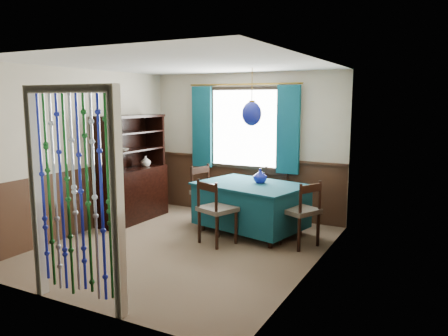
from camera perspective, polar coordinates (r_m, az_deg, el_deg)
The scene contains 22 objects.
floor at distance 6.23m, azimuth -5.17°, elevation -10.24°, with size 4.00×4.00×0.00m, color brown.
ceiling at distance 5.90m, azimuth -5.52°, elevation 13.35°, with size 4.00×4.00×0.00m, color silver.
wall_back at distance 7.68m, azimuth 2.82°, elevation 3.00°, with size 3.60×3.60×0.00m, color beige.
wall_front at distance 4.42m, azimuth -19.61°, elevation -1.89°, with size 3.60×3.60×0.00m, color beige.
wall_left at distance 7.08m, azimuth -17.67°, elevation 2.09°, with size 4.00×4.00×0.00m, color beige.
wall_right at distance 5.19m, azimuth 11.58°, elevation -0.01°, with size 4.00×4.00×0.00m, color beige.
wainscot_back at distance 7.78m, azimuth 2.73°, elevation -2.51°, with size 3.60×3.60×0.00m, color #3C2416.
wainscot_front at distance 4.62m, azimuth -18.98°, elevation -11.03°, with size 3.60×3.60×0.00m, color #3C2416.
wainscot_left at distance 7.19m, azimuth -17.31°, elevation -3.86°, with size 4.00×4.00×0.00m, color #3C2416.
wainscot_right at distance 5.36m, azimuth 11.17°, elevation -7.95°, with size 4.00×4.00×0.00m, color #3C2416.
window at distance 7.61m, azimuth 2.68°, elevation 5.22°, with size 1.32×0.12×1.42m, color black.
doorway at distance 4.50m, azimuth -18.91°, elevation -4.27°, with size 1.16×0.12×2.18m, color silver, non-canonical shape.
dining_table at distance 6.74m, azimuth 3.52°, elevation -4.78°, with size 1.80×1.43×0.77m.
chair_near at distance 6.20m, azimuth -1.07°, elevation -5.49°, with size 0.59×0.58×0.94m.
chair_far at distance 7.33m, azimuth 6.42°, elevation -3.39°, with size 0.46×0.44×0.91m.
chair_left at distance 7.31m, azimuth -2.21°, elevation -3.22°, with size 0.55×0.57×0.95m.
chair_right at distance 6.20m, azimuth 10.05°, elevation -5.63°, with size 0.60×0.61×0.94m.
sideboard at distance 7.55m, azimuth -11.97°, elevation -2.15°, with size 0.51×1.38×1.79m.
pendant_lamp at distance 6.56m, azimuth 3.64°, elevation 7.10°, with size 0.29×0.29×0.85m.
vase_table at distance 6.73m, azimuth 4.74°, elevation -1.11°, with size 0.19×0.19×0.20m, color navy.
bowl_shelf at distance 7.23m, azimuth -13.05°, elevation 2.37°, with size 0.20×0.20×0.05m, color beige.
vase_sideboard at distance 7.70m, azimuth -10.20°, elevation 0.97°, with size 0.19×0.19×0.20m, color beige.
Camera 1 is at (3.21, -4.93, 2.04)m, focal length 35.00 mm.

